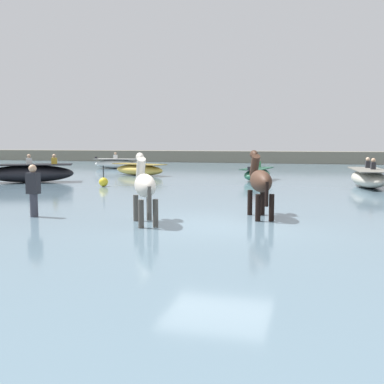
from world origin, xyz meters
name	(u,v)px	position (x,y,z in m)	size (l,w,h in m)	color
ground_plane	(218,236)	(0.00, 0.00, 0.00)	(120.00, 120.00, 0.00)	#84755B
water_surface	(265,188)	(0.00, 10.00, 0.14)	(90.00, 90.00, 0.28)	slate
horse_lead_pinto	(145,187)	(-1.68, -0.40, 1.15)	(1.15, 1.70, 1.94)	beige
horse_trailing_dark_bay	(260,183)	(0.83, 1.18, 1.18)	(0.92, 1.82, 1.99)	#382319
boat_mid_channel	(30,173)	(-11.05, 8.53, 0.72)	(4.35, 3.18, 1.35)	black
boat_distant_west	(368,178)	(4.37, 10.36, 0.67)	(1.57, 4.12, 1.24)	#B2AD9E
boat_distant_east	(116,164)	(-11.87, 20.09, 0.64)	(3.35, 1.28, 1.19)	silver
boat_near_port	(257,174)	(-0.65, 12.39, 0.61)	(1.46, 3.08, 1.11)	#337556
boat_mid_outer	(139,170)	(-7.69, 14.16, 0.62)	(3.72, 2.46, 1.15)	gold
person_wading_close	(34,194)	(-4.79, -0.25, 0.87)	(0.33, 0.21, 1.63)	#383842
channel_buoy	(104,182)	(-6.68, 7.53, 0.49)	(0.40, 0.40, 0.91)	yellow
far_shoreline	(292,159)	(0.00, 32.44, 0.68)	(80.00, 2.40, 1.36)	#706B5B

